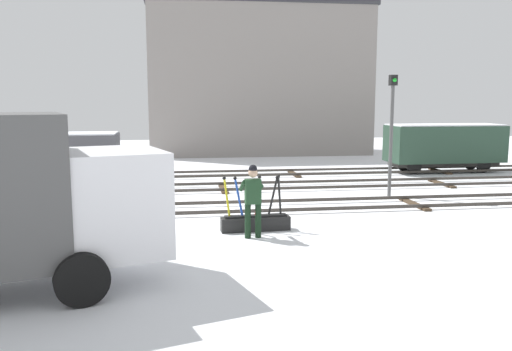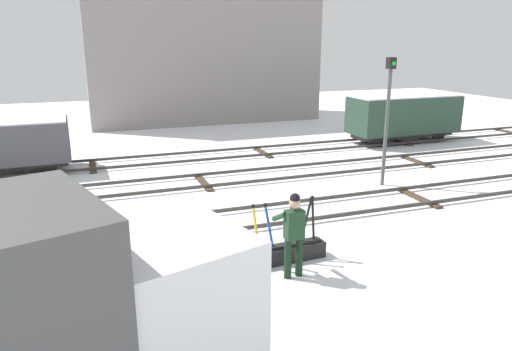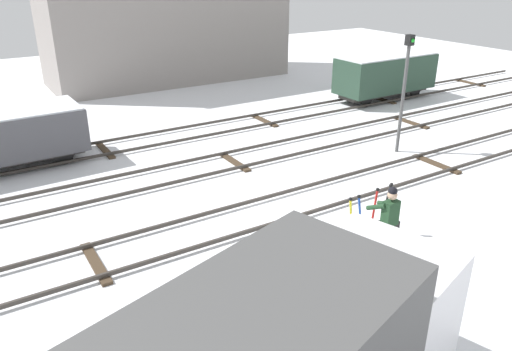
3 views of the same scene
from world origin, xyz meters
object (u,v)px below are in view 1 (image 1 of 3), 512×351
freight_car_back_track (444,144)px  switch_lever_frame (255,221)px  freight_car_mid_siding (58,152)px  signal_post (392,124)px  rail_worker (253,196)px

freight_car_back_track → switch_lever_frame: bearing=-137.1°
switch_lever_frame → freight_car_mid_siding: bearing=122.1°
switch_lever_frame → signal_post: bearing=35.1°
signal_post → rail_worker: bearing=-138.5°
freight_car_mid_siding → freight_car_back_track: freight_car_back_track is taller
switch_lever_frame → signal_post: signal_post is taller
rail_worker → freight_car_back_track: (10.56, 10.65, 0.27)m
switch_lever_frame → rail_worker: size_ratio=1.00×
switch_lever_frame → rail_worker: rail_worker is taller
rail_worker → signal_post: signal_post is taller
freight_car_mid_siding → freight_car_back_track: size_ratio=0.94×
switch_lever_frame → freight_car_back_track: freight_car_back_track is taller
switch_lever_frame → freight_car_back_track: bearing=40.7°
freight_car_back_track → freight_car_mid_siding: bearing=179.1°
signal_post → freight_car_mid_siding: 13.74m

